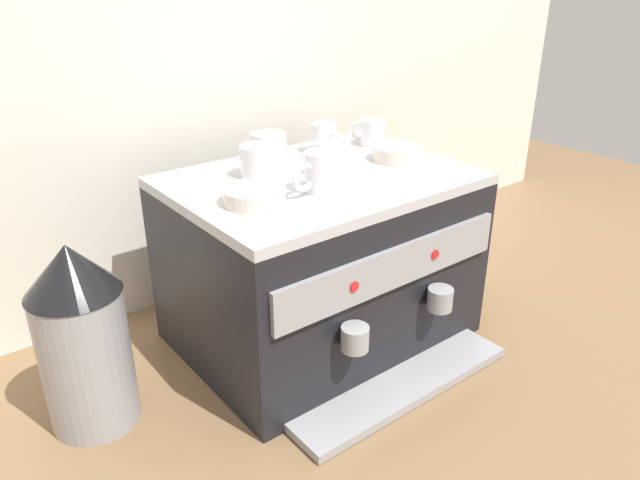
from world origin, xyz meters
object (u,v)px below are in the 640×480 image
(espresso_machine, at_px, (321,260))
(ceramic_cup_3, at_px, (268,148))
(ceramic_cup_0, at_px, (371,132))
(ceramic_cup_1, at_px, (331,158))
(ceramic_cup_5, at_px, (260,161))
(ceramic_cup_4, at_px, (324,139))
(milk_pitcher, at_px, (442,259))
(coffee_grinder, at_px, (82,336))
(ceramic_bowl_1, at_px, (254,196))
(ceramic_cup_2, at_px, (320,173))
(ceramic_bowl_0, at_px, (397,153))

(espresso_machine, xyz_separation_m, ceramic_cup_3, (-0.03, 0.16, 0.24))
(ceramic_cup_0, bearing_deg, espresso_machine, -155.41)
(ceramic_cup_1, bearing_deg, ceramic_cup_5, 148.48)
(ceramic_cup_4, relative_size, milk_pitcher, 0.77)
(ceramic_cup_1, relative_size, ceramic_cup_3, 1.12)
(espresso_machine, distance_m, coffee_grinder, 0.55)
(ceramic_cup_5, relative_size, ceramic_bowl_1, 0.95)
(ceramic_cup_1, relative_size, ceramic_bowl_1, 0.97)
(espresso_machine, height_order, coffee_grinder, espresso_machine)
(ceramic_bowl_1, bearing_deg, milk_pitcher, 4.92)
(espresso_machine, xyz_separation_m, ceramic_cup_0, (0.25, 0.12, 0.24))
(ceramic_cup_2, bearing_deg, ceramic_bowl_0, 12.35)
(ceramic_cup_2, bearing_deg, ceramic_cup_4, 49.62)
(ceramic_cup_1, height_order, milk_pitcher, ceramic_cup_1)
(ceramic_cup_1, height_order, ceramic_cup_2, ceramic_cup_2)
(ceramic_cup_3, relative_size, ceramic_bowl_0, 0.93)
(ceramic_cup_2, height_order, ceramic_bowl_1, ceramic_cup_2)
(ceramic_cup_0, height_order, ceramic_bowl_0, ceramic_cup_0)
(ceramic_cup_1, distance_m, coffee_grinder, 0.63)
(ceramic_bowl_1, bearing_deg, ceramic_cup_0, 19.77)
(ceramic_cup_1, bearing_deg, milk_pitcher, 1.04)
(ceramic_cup_4, bearing_deg, ceramic_cup_5, -166.71)
(ceramic_bowl_1, bearing_deg, ceramic_cup_4, 29.68)
(ceramic_cup_4, bearing_deg, ceramic_cup_3, 170.83)
(ceramic_cup_1, height_order, ceramic_bowl_0, ceramic_cup_1)
(ceramic_cup_0, height_order, ceramic_cup_4, ceramic_cup_4)
(ceramic_cup_3, bearing_deg, milk_pitcher, -17.32)
(espresso_machine, xyz_separation_m, milk_pitcher, (0.45, 0.01, -0.14))
(ceramic_cup_2, relative_size, ceramic_bowl_0, 0.99)
(ceramic_bowl_0, distance_m, ceramic_bowl_1, 0.42)
(ceramic_cup_1, bearing_deg, ceramic_cup_3, 111.40)
(ceramic_cup_3, relative_size, ceramic_bowl_1, 0.87)
(coffee_grinder, bearing_deg, ceramic_bowl_1, -14.35)
(ceramic_cup_1, relative_size, ceramic_cup_5, 1.02)
(ceramic_cup_4, distance_m, ceramic_cup_5, 0.23)
(ceramic_cup_3, bearing_deg, ceramic_bowl_0, -34.97)
(ceramic_cup_5, bearing_deg, ceramic_cup_1, -31.52)
(coffee_grinder, bearing_deg, ceramic_cup_3, 13.08)
(espresso_machine, distance_m, ceramic_bowl_1, 0.31)
(ceramic_cup_2, xyz_separation_m, ceramic_bowl_0, (0.28, 0.06, -0.03))
(ceramic_cup_3, bearing_deg, coffee_grinder, -166.92)
(ceramic_cup_0, xyz_separation_m, ceramic_cup_1, (-0.23, -0.12, 0.00))
(ceramic_cup_0, relative_size, ceramic_bowl_1, 0.75)
(ceramic_cup_5, bearing_deg, espresso_machine, -37.61)
(ceramic_cup_1, distance_m, ceramic_cup_5, 0.16)
(ceramic_bowl_1, distance_m, milk_pitcher, 0.75)
(ceramic_cup_2, height_order, ceramic_cup_5, ceramic_cup_2)
(ceramic_cup_5, height_order, ceramic_bowl_0, ceramic_cup_5)
(ceramic_cup_2, distance_m, ceramic_bowl_1, 0.15)
(ceramic_cup_5, height_order, ceramic_bowl_1, ceramic_cup_5)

